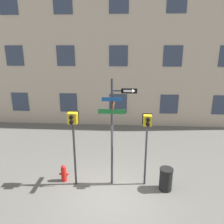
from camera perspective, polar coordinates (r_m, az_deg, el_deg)
The scene contains 7 objects.
ground_plane at distance 8.58m, azimuth -0.59°, elevation -21.19°, with size 60.00×60.00×0.00m, color #595651.
building_facade at distance 14.73m, azimuth 1.80°, elevation 20.57°, with size 24.00×0.63×12.52m.
street_sign_pole at distance 8.05m, azimuth 0.50°, elevation -3.29°, with size 1.39×1.07×4.21m.
pedestrian_signal_left at distance 8.19m, azimuth -10.12°, elevation -4.20°, with size 0.41×0.40×3.01m.
pedestrian_signal_right at distance 8.21m, azimuth 9.11°, elevation -4.99°, with size 0.36×0.40×2.91m.
fire_hydrant at distance 9.39m, azimuth -12.47°, elevation -15.37°, with size 0.38×0.22×0.71m.
trash_bin at distance 8.90m, azimuth 13.88°, elevation -16.65°, with size 0.51×0.51×0.89m.
Camera 1 is at (0.52, -6.75, 5.27)m, focal length 35.00 mm.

